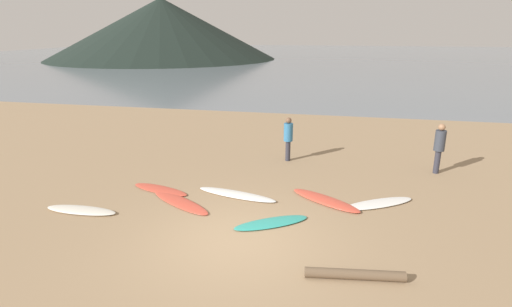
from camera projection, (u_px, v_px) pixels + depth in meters
name	position (u px, v px, depth m)	size (l,w,h in m)	color
ground_plane	(292.00, 135.00, 18.41)	(120.00, 120.00, 0.20)	#997C5B
ocean_water	(332.00, 57.00, 69.14)	(140.00, 100.00, 0.01)	slate
headland_hill	(162.00, 29.00, 63.39)	(35.65, 35.65, 9.23)	black
surfboard_0	(81.00, 210.00, 10.47)	(1.97, 0.51, 0.09)	silver
surfboard_1	(160.00, 189.00, 11.86)	(1.92, 0.51, 0.06)	#D84C38
surfboard_2	(180.00, 202.00, 10.99)	(2.30, 0.52, 0.06)	#D84C38
surfboard_3	(237.00, 194.00, 11.47)	(2.44, 0.49, 0.08)	white
surfboard_4	(271.00, 223.00, 9.82)	(1.92, 0.53, 0.06)	teal
surfboard_5	(325.00, 200.00, 11.08)	(2.21, 0.56, 0.10)	#D84C38
surfboard_6	(378.00, 203.00, 10.89)	(2.14, 0.53, 0.08)	white
person_0	(439.00, 144.00, 13.02)	(0.34, 0.34, 1.67)	#2D2D38
person_1	(288.00, 135.00, 14.30)	(0.32, 0.32, 1.59)	#2D2D38
driftwood_log	(355.00, 274.00, 7.64)	(0.20, 0.20, 1.89)	brown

